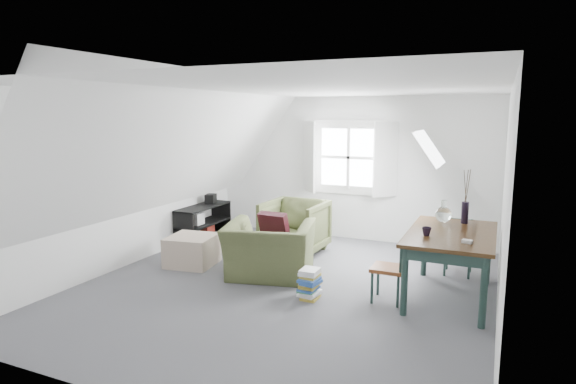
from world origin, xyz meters
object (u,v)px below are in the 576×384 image
at_px(dining_table, 451,241).
at_px(media_shelf, 202,225).
at_px(ottoman, 192,250).
at_px(dining_chair_far, 459,245).
at_px(magazine_stack, 310,284).
at_px(armchair_near, 270,276).
at_px(dining_chair_near, 391,268).
at_px(armchair_far, 295,253).

relative_size(dining_table, media_shelf, 1.36).
bearing_deg(ottoman, dining_chair_far, 17.07).
height_order(dining_chair_far, media_shelf, dining_chair_far).
distance_m(ottoman, magazine_stack, 2.13).
bearing_deg(dining_table, armchair_near, 179.89).
height_order(ottoman, media_shelf, media_shelf).
xyz_separation_m(dining_chair_near, magazine_stack, (-0.91, -0.30, -0.24)).
bearing_deg(dining_chair_far, ottoman, 6.24).
distance_m(dining_chair_far, magazine_stack, 2.27).
bearing_deg(armchair_far, dining_chair_near, -34.91).
bearing_deg(armchair_near, armchair_far, -96.72).
bearing_deg(armchair_near, dining_chair_far, -167.87).
distance_m(dining_chair_far, media_shelf, 4.27).
relative_size(dining_table, dining_chair_near, 2.05).
bearing_deg(magazine_stack, dining_table, 24.55).
bearing_deg(dining_table, ottoman, 178.19).
distance_m(media_shelf, magazine_stack, 3.22).
height_order(armchair_near, dining_chair_near, dining_chair_near).
height_order(media_shelf, magazine_stack, media_shelf).
relative_size(armchair_far, dining_table, 0.57).
height_order(ottoman, magazine_stack, ottoman).
relative_size(ottoman, dining_chair_near, 0.81).
bearing_deg(magazine_stack, armchair_near, 146.91).
xyz_separation_m(armchair_far, ottoman, (-1.13, -1.18, 0.22)).
bearing_deg(ottoman, armchair_far, 46.24).
xyz_separation_m(armchair_near, dining_chair_far, (2.34, 1.12, 0.43)).
height_order(armchair_far, ottoman, ottoman).
height_order(armchair_far, dining_table, dining_table).
xyz_separation_m(dining_table, media_shelf, (-4.24, 1.05, -0.43)).
distance_m(dining_chair_near, magazine_stack, 0.98).
bearing_deg(media_shelf, armchair_far, -2.58).
xyz_separation_m(armchair_far, dining_chair_near, (1.84, -1.41, 0.42)).
relative_size(dining_chair_near, magazine_stack, 2.22).
bearing_deg(armchair_near, dining_chair_near, 159.41).
height_order(dining_table, dining_chair_near, dining_table).
bearing_deg(ottoman, armchair_near, -0.33).
distance_m(armchair_near, dining_table, 2.43).
relative_size(ottoman, media_shelf, 0.54).
distance_m(armchair_near, magazine_stack, 0.96).
xyz_separation_m(armchair_near, dining_table, (2.32, 0.18, 0.71)).
bearing_deg(armchair_far, dining_chair_far, 0.82).
xyz_separation_m(ottoman, media_shelf, (-0.64, 1.22, 0.06)).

